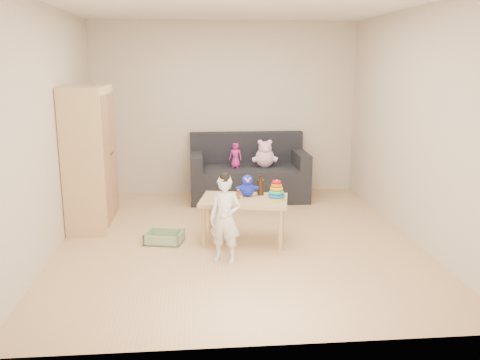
{
  "coord_description": "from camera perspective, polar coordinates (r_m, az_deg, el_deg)",
  "views": [
    {
      "loc": [
        -0.46,
        -5.52,
        2.01
      ],
      "look_at": [
        0.05,
        0.25,
        0.65
      ],
      "focal_mm": 38.0,
      "sensor_mm": 36.0,
      "label": 1
    }
  ],
  "objects": [
    {
      "name": "doll",
      "position": [
        7.43,
        -0.51,
        2.76
      ],
      "size": [
        0.21,
        0.17,
        0.36
      ],
      "primitive_type": "imported",
      "rotation": [
        0.0,
        0.0,
        -0.29
      ],
      "color": "#C7258F",
      "rests_on": "sofa"
    },
    {
      "name": "wooden_figure",
      "position": [
        5.66,
        -0.17,
        -1.56
      ],
      "size": [
        0.05,
        0.04,
        0.12
      ],
      "primitive_type": null,
      "rotation": [
        0.0,
        0.0,
        -0.09
      ],
      "color": "brown",
      "rests_on": "play_table"
    },
    {
      "name": "storage_bin",
      "position": [
        5.86,
        -8.51,
        -6.37
      ],
      "size": [
        0.47,
        0.39,
        0.12
      ],
      "primitive_type": null,
      "rotation": [
        0.0,
        0.0,
        -0.22
      ],
      "color": "gray",
      "rests_on": "ground"
    },
    {
      "name": "wardrobe",
      "position": [
        6.47,
        -16.49,
        2.43
      ],
      "size": [
        0.48,
        0.96,
        1.72
      ],
      "primitive_type": "cube",
      "color": "#E9C87F",
      "rests_on": "ground"
    },
    {
      "name": "room",
      "position": [
        5.59,
        -0.29,
        5.91
      ],
      "size": [
        4.5,
        4.5,
        4.5
      ],
      "color": "tan",
      "rests_on": "ground"
    },
    {
      "name": "brown_bottle",
      "position": [
        5.84,
        2.33,
        -0.74
      ],
      "size": [
        0.08,
        0.08,
        0.23
      ],
      "color": "black",
      "rests_on": "play_table"
    },
    {
      "name": "yellow_book",
      "position": [
        5.81,
        -0.97,
        -1.71
      ],
      "size": [
        0.24,
        0.24,
        0.02
      ],
      "primitive_type": "cube",
      "rotation": [
        0.0,
        0.0,
        0.13
      ],
      "color": "yellow",
      "rests_on": "play_table"
    },
    {
      "name": "toddler",
      "position": [
        5.17,
        -1.69,
        -4.49
      ],
      "size": [
        0.38,
        0.32,
        0.88
      ],
      "primitive_type": "imported",
      "rotation": [
        0.0,
        0.0,
        -0.38
      ],
      "color": "white",
      "rests_on": "ground"
    },
    {
      "name": "blue_plush",
      "position": [
        5.77,
        0.81,
        -0.58
      ],
      "size": [
        0.23,
        0.19,
        0.26
      ],
      "primitive_type": null,
      "rotation": [
        0.0,
        0.0,
        0.11
      ],
      "color": "#1827D8",
      "rests_on": "play_table"
    },
    {
      "name": "play_table",
      "position": [
        5.77,
        0.45,
        -4.52
      ],
      "size": [
        1.06,
        0.78,
        0.51
      ],
      "primitive_type": "cube",
      "rotation": [
        0.0,
        0.0,
        -0.19
      ],
      "color": "#D5BA75",
      "rests_on": "ground"
    },
    {
      "name": "pink_bear",
      "position": [
        7.49,
        2.8,
        2.76
      ],
      "size": [
        0.35,
        0.32,
        0.34
      ],
      "primitive_type": null,
      "rotation": [
        0.0,
        0.0,
        -0.23
      ],
      "color": "#FFBBE0",
      "rests_on": "sofa"
    },
    {
      "name": "ring_stacker",
      "position": [
        5.67,
        4.11,
        -1.31
      ],
      "size": [
        0.19,
        0.19,
        0.22
      ],
      "color": "yellow",
      "rests_on": "play_table"
    },
    {
      "name": "sofa",
      "position": [
        7.57,
        0.98,
        -0.31
      ],
      "size": [
        1.72,
        0.86,
        0.48
      ],
      "primitive_type": "cube",
      "rotation": [
        0.0,
        0.0,
        0.0
      ],
      "color": "black",
      "rests_on": "ground"
    }
  ]
}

